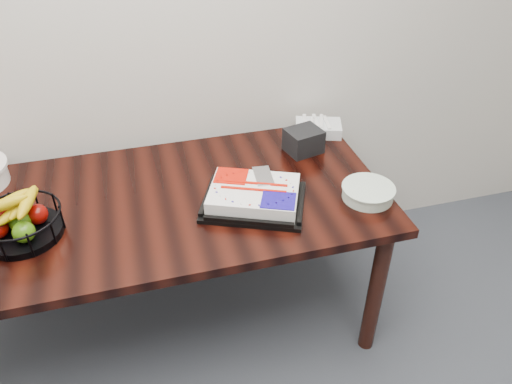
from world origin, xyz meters
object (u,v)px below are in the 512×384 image
object	(u,v)px
cake_tray	(254,196)
napkin_box	(304,141)
fruit_basket	(20,221)
table	(168,216)
plate_stack	(368,192)

from	to	relation	value
cake_tray	napkin_box	size ratio (longest dim) A/B	3.17
fruit_basket	napkin_box	size ratio (longest dim) A/B	1.96
cake_tray	napkin_box	bearing A→B (deg)	45.46
table	fruit_basket	size ratio (longest dim) A/B	5.96
cake_tray	plate_stack	size ratio (longest dim) A/B	2.26
plate_stack	table	bearing A→B (deg)	165.36
table	napkin_box	bearing A→B (deg)	17.31
plate_stack	napkin_box	xyz separation A→B (m)	(-0.13, 0.42, 0.03)
plate_stack	napkin_box	size ratio (longest dim) A/B	1.40
fruit_basket	plate_stack	distance (m)	1.34
cake_tray	plate_stack	distance (m)	0.47
fruit_basket	napkin_box	world-z (taller)	fruit_basket
fruit_basket	plate_stack	xyz separation A→B (m)	(1.33, -0.12, -0.04)
plate_stack	cake_tray	bearing A→B (deg)	169.71
table	napkin_box	world-z (taller)	napkin_box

